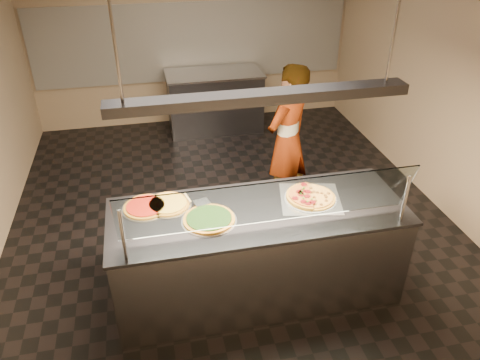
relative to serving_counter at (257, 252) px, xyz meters
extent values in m
cube|color=black|center=(0.00, 1.19, -0.48)|extent=(5.00, 6.00, 0.02)
cube|color=#937A5F|center=(0.00, 4.20, 1.03)|extent=(5.00, 0.02, 3.00)
cube|color=#937A5F|center=(0.00, -1.82, 1.03)|extent=(5.00, 0.02, 3.00)
cube|color=#937A5F|center=(2.51, 1.19, 1.03)|extent=(0.02, 6.00, 3.00)
cube|color=silver|center=(0.00, 4.17, 0.83)|extent=(4.90, 0.02, 1.20)
cube|color=#B7B7BC|center=(0.00, 0.00, -0.02)|extent=(2.52, 0.90, 0.90)
cube|color=#38383D|center=(0.00, 0.00, 0.45)|extent=(2.56, 0.94, 0.03)
cylinder|color=#B7B7BC|center=(-1.11, -0.40, 0.68)|extent=(0.03, 0.03, 0.44)
cylinder|color=#B7B7BC|center=(1.11, -0.40, 0.68)|extent=(0.03, 0.03, 0.44)
cube|color=white|center=(0.00, -0.34, 0.76)|extent=(2.32, 0.18, 0.47)
cube|color=silver|center=(0.49, 0.08, 0.47)|extent=(0.62, 0.62, 0.01)
cylinder|color=silver|center=(0.49, 0.08, 0.47)|extent=(0.46, 0.46, 0.01)
cylinder|color=#4E0A0B|center=(0.49, 0.24, 0.52)|extent=(0.06, 0.06, 0.01)
cylinder|color=#4E0A0B|center=(0.48, 0.12, 0.52)|extent=(0.06, 0.06, 0.01)
cylinder|color=#4E0A0B|center=(0.44, 0.14, 0.52)|extent=(0.06, 0.06, 0.01)
cylinder|color=#4E0A0B|center=(0.41, 0.13, 0.52)|extent=(0.06, 0.06, 0.01)
cylinder|color=#4E0A0B|center=(0.41, 0.11, 0.52)|extent=(0.06, 0.06, 0.01)
cylinder|color=#4E0A0B|center=(0.41, 0.08, 0.52)|extent=(0.06, 0.06, 0.01)
cylinder|color=#4E0A0B|center=(0.34, 0.04, 0.52)|extent=(0.06, 0.06, 0.01)
cylinder|color=#4E0A0B|center=(0.45, 0.05, 0.52)|extent=(0.06, 0.06, 0.01)
cylinder|color=#4E0A0B|center=(0.39, -0.03, 0.52)|extent=(0.06, 0.06, 0.01)
cylinder|color=#4E0A0B|center=(0.42, -0.06, 0.52)|extent=(0.06, 0.06, 0.01)
cylinder|color=#4E0A0B|center=(0.46, -0.05, 0.52)|extent=(0.06, 0.06, 0.01)
cube|color=#19590F|center=(0.47, 0.18, 0.52)|extent=(0.01, 0.02, 0.01)
cube|color=#19590F|center=(0.45, 0.17, 0.52)|extent=(0.02, 0.02, 0.01)
cube|color=#19590F|center=(0.43, 0.13, 0.52)|extent=(0.01, 0.02, 0.01)
cube|color=#19590F|center=(0.41, 0.09, 0.52)|extent=(0.01, 0.02, 0.01)
cube|color=#19590F|center=(0.43, 0.07, 0.52)|extent=(0.02, 0.02, 0.01)
cube|color=#19590F|center=(0.41, 0.02, 0.52)|extent=(0.02, 0.02, 0.01)
cube|color=#19590F|center=(0.42, -0.04, 0.52)|extent=(0.02, 0.02, 0.01)
cube|color=#19590F|center=(0.47, -0.01, 0.52)|extent=(0.02, 0.02, 0.01)
sphere|color=#513014|center=(0.50, -0.01, 0.50)|extent=(0.03, 0.03, 0.03)
sphere|color=#513014|center=(0.53, -0.08, 0.50)|extent=(0.03, 0.03, 0.03)
sphere|color=#513014|center=(0.51, 0.04, 0.50)|extent=(0.03, 0.03, 0.03)
sphere|color=#513014|center=(0.60, -0.03, 0.50)|extent=(0.03, 0.03, 0.03)
sphere|color=#513014|center=(0.61, 0.02, 0.50)|extent=(0.03, 0.03, 0.03)
sphere|color=#513014|center=(0.62, 0.05, 0.50)|extent=(0.03, 0.03, 0.03)
sphere|color=#513014|center=(0.66, 0.07, 0.50)|extent=(0.03, 0.03, 0.03)
sphere|color=#513014|center=(0.60, 0.09, 0.50)|extent=(0.03, 0.03, 0.03)
sphere|color=#513014|center=(0.57, 0.11, 0.50)|extent=(0.03, 0.03, 0.03)
sphere|color=#513014|center=(0.54, 0.13, 0.50)|extent=(0.03, 0.03, 0.03)
sphere|color=#513014|center=(0.53, 0.12, 0.50)|extent=(0.03, 0.03, 0.03)
sphere|color=#513014|center=(0.54, 0.19, 0.50)|extent=(0.03, 0.03, 0.03)
cylinder|color=silver|center=(-0.44, -0.05, 0.47)|extent=(0.46, 0.46, 0.01)
cylinder|color=#925D18|center=(-0.44, -0.05, 0.48)|extent=(0.43, 0.43, 0.02)
cylinder|color=black|center=(-0.44, -0.05, 0.49)|extent=(0.37, 0.37, 0.01)
cylinder|color=silver|center=(-0.75, 0.24, 0.47)|extent=(0.40, 0.40, 0.01)
cylinder|color=#925D18|center=(-0.75, 0.24, 0.48)|extent=(0.37, 0.37, 0.02)
cylinder|color=gold|center=(-0.75, 0.24, 0.49)|extent=(0.32, 0.32, 0.01)
cylinder|color=silver|center=(-0.94, 0.24, 0.47)|extent=(0.41, 0.41, 0.01)
cylinder|color=#925D18|center=(-0.94, 0.24, 0.48)|extent=(0.38, 0.38, 0.02)
cylinder|color=maroon|center=(-0.94, 0.24, 0.49)|extent=(0.33, 0.33, 0.01)
cube|color=#B7B7BC|center=(-0.46, 0.19, 0.49)|extent=(0.15, 0.14, 0.00)
cylinder|color=tan|center=(-0.57, 0.28, 0.49)|extent=(0.05, 0.14, 0.02)
cube|color=#38383D|center=(0.25, 3.74, -0.02)|extent=(1.44, 0.70, 0.90)
cube|color=#B7B7BC|center=(0.25, 3.74, 0.45)|extent=(1.48, 0.74, 0.03)
imported|color=#352F3E|center=(0.67, 1.33, 0.42)|extent=(0.77, 0.73, 1.76)
cube|color=#38383D|center=(0.00, 0.00, 1.48)|extent=(2.30, 0.18, 0.08)
cylinder|color=#B7B7BC|center=(-1.00, 0.00, 2.03)|extent=(0.02, 0.02, 1.01)
cylinder|color=#B7B7BC|center=(1.00, 0.00, 2.03)|extent=(0.02, 0.02, 1.01)
camera|label=1|loc=(-0.86, -3.18, 2.74)|focal=35.00mm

